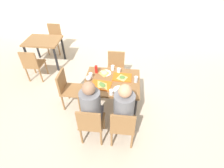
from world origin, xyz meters
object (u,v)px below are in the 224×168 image
(plastic_cup_b, at_px, (111,92))
(background_table, at_px, (44,44))
(person_in_red, at_px, (91,106))
(plastic_cup_d, at_px, (119,71))
(pizza_slice_a, at_px, (102,85))
(soda_can, at_px, (136,79))
(main_table, at_px, (112,85))
(person_in_brown_jacket, at_px, (124,109))
(foil_bundle, at_px, (88,78))
(background_chair_near, at_px, (33,63))
(paper_plate_center, at_px, (105,73))
(chair_near_left, at_px, (91,123))
(background_chair_far, at_px, (54,36))
(plastic_cup_c, at_px, (91,75))
(chair_far_side, at_px, (116,67))
(pizza_slice_c, at_px, (104,73))
(plastic_cup_a, at_px, (113,68))
(chair_left_end, at_px, (67,87))
(tray_red_far, at_px, (122,77))
(condiment_bottle, at_px, (96,69))
(paper_plate_near_edge, at_px, (119,90))
(tray_red_near, at_px, (101,85))
(pizza_slice_b, at_px, (122,77))
(chair_near_right, at_px, (123,126))

(plastic_cup_b, height_order, background_table, plastic_cup_b)
(person_in_red, relative_size, background_table, 1.38)
(plastic_cup_d, xyz_separation_m, background_table, (-2.09, 1.20, -0.17))
(pizza_slice_a, distance_m, soda_can, 0.63)
(main_table, distance_m, pizza_slice_a, 0.26)
(person_in_brown_jacket, height_order, plastic_cup_b, person_in_brown_jacket)
(foil_bundle, xyz_separation_m, background_chair_near, (-1.54, 0.76, -0.29))
(paper_plate_center, distance_m, foil_bundle, 0.38)
(chair_near_left, relative_size, background_chair_far, 1.00)
(pizza_slice_a, height_order, plastic_cup_d, plastic_cup_d)
(main_table, xyz_separation_m, plastic_cup_c, (-0.42, 0.06, 0.15))
(chair_far_side, xyz_separation_m, pizza_slice_c, (-0.18, -0.59, 0.26))
(plastic_cup_a, distance_m, plastic_cup_d, 0.15)
(main_table, bearing_deg, plastic_cup_c, 171.30)
(plastic_cup_b, bearing_deg, chair_left_end, 158.82)
(tray_red_far, bearing_deg, plastic_cup_c, -173.92)
(soda_can, distance_m, background_chair_near, 2.55)
(pizza_slice_a, distance_m, condiment_bottle, 0.43)
(paper_plate_center, bearing_deg, paper_plate_near_edge, -56.24)
(chair_near_left, height_order, background_chair_near, same)
(tray_red_near, distance_m, foil_bundle, 0.29)
(pizza_slice_a, bearing_deg, plastic_cup_d, 58.45)
(pizza_slice_b, height_order, foil_bundle, foil_bundle)
(foil_bundle, distance_m, background_table, 2.16)
(chair_near_right, bearing_deg, person_in_brown_jacket, 90.00)
(chair_far_side, height_order, soda_can, soda_can)
(paper_plate_center, bearing_deg, soda_can, -19.54)
(background_chair_far, bearing_deg, tray_red_far, -43.90)
(tray_red_far, xyz_separation_m, pizza_slice_a, (-0.34, -0.28, 0.02))
(pizza_slice_a, height_order, foil_bundle, foil_bundle)
(chair_left_end, distance_m, plastic_cup_b, 1.04)
(tray_red_near, height_order, condiment_bottle, condiment_bottle)
(plastic_cup_c, distance_m, foil_bundle, 0.09)
(chair_near_left, xyz_separation_m, pizza_slice_a, (0.10, 0.65, 0.27))
(pizza_slice_c, bearing_deg, plastic_cup_b, -70.50)
(background_chair_near, bearing_deg, chair_near_left, -41.95)
(person_in_brown_jacket, distance_m, foil_bundle, 0.95)
(plastic_cup_a, height_order, foil_bundle, same)
(tray_red_far, height_order, plastic_cup_b, plastic_cup_b)
(chair_far_side, xyz_separation_m, plastic_cup_d, (0.10, -0.53, 0.29))
(main_table, height_order, pizza_slice_a, pizza_slice_a)
(pizza_slice_b, xyz_separation_m, condiment_bottle, (-0.52, 0.13, 0.06))
(pizza_slice_b, bearing_deg, paper_plate_near_edge, -95.00)
(foil_bundle, bearing_deg, pizza_slice_b, 10.88)
(pizza_slice_a, height_order, plastic_cup_a, plastic_cup_a)
(pizza_slice_c, bearing_deg, paper_plate_near_edge, -53.38)
(chair_far_side, relative_size, tray_red_near, 2.32)
(pizza_slice_c, relative_size, soda_can, 1.80)
(paper_plate_center, bearing_deg, pizza_slice_b, -21.46)
(pizza_slice_a, xyz_separation_m, pizza_slice_b, (0.35, 0.26, -0.00))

